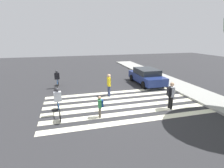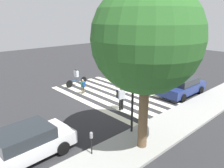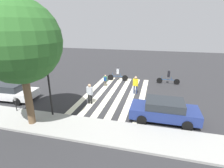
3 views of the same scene
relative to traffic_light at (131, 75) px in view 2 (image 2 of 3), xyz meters
name	(u,v)px [view 2 (image 2 of 3)]	position (x,y,z in m)	size (l,w,h in m)	color
ground_plane	(112,95)	(-3.33, -5.13, -3.29)	(60.00, 60.00, 0.00)	#2D2D30
sidewalk_curb	(180,120)	(-3.33, 1.12, -3.22)	(36.00, 2.50, 0.14)	#9E9E99
crosswalk_stripes	(112,95)	(-3.33, -5.13, -3.29)	(5.45, 10.00, 0.01)	#F2EDCC
traffic_light	(131,75)	(0.00, 0.00, 0.00)	(0.60, 0.50, 4.70)	black
parking_meter	(91,138)	(2.84, 0.29, -2.35)	(0.15, 0.15, 1.26)	black
street_tree	(147,39)	(0.67, 1.40, 1.92)	(4.72, 4.72, 7.59)	brown
pedestrian_adult_yellow_jacket	(121,96)	(-1.79, -2.51, -2.30)	(0.50, 0.45, 1.69)	black
pedestrian_adult_tall_backpack	(83,85)	(-1.78, -6.87, -2.57)	(0.35, 0.29, 1.23)	#6B6051
pedestrian_adult_blue_shirt	(123,79)	(-5.07, -5.54, -2.34)	(0.48, 0.25, 1.69)	navy
cyclist_far_lane	(76,77)	(-2.62, -9.09, -2.42)	(2.34, 0.42, 1.63)	black
cyclist_mid_street	(119,67)	(-8.16, -9.29, -2.43)	(2.43, 0.40, 1.59)	black
car_parked_silver_sedan	(182,86)	(-7.52, -1.29, -2.55)	(4.42, 2.08, 1.43)	navy
car_parked_far_curb	(25,144)	(5.09, -1.62, -2.56)	(4.39, 2.26, 1.43)	silver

